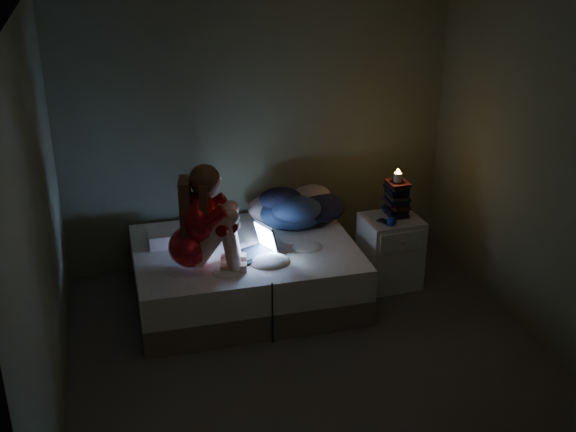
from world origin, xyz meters
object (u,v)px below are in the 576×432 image
object	(u,v)px
bed	(246,273)
phone	(385,222)
nightstand	(390,251)
candle	(398,177)
woman	(189,218)
laptop	(250,242)

from	to	relation	value
bed	phone	distance (m)	1.28
nightstand	candle	xyz separation A→B (m)	(0.05, 0.05, 0.69)
woman	candle	bearing A→B (deg)	19.03
woman	laptop	distance (m)	0.59
woman	nightstand	world-z (taller)	woman
candle	bed	bearing A→B (deg)	-179.81
laptop	candle	size ratio (longest dim) A/B	4.76
woman	candle	distance (m)	1.87
nightstand	laptop	bearing A→B (deg)	-176.68
woman	phone	bearing A→B (deg)	15.97
laptop	candle	bearing A→B (deg)	-15.87
bed	phone	bearing A→B (deg)	-5.14
candle	woman	bearing A→B (deg)	-171.64
phone	bed	bearing A→B (deg)	150.38
laptop	nightstand	xyz separation A→B (m)	(1.30, 0.15, -0.32)
phone	woman	bearing A→B (deg)	160.82
woman	nightstand	distance (m)	1.92
nightstand	phone	distance (m)	0.35
bed	nightstand	world-z (taller)	nightstand
woman	phone	size ratio (longest dim) A/B	6.25
candle	phone	xyz separation A→B (m)	(-0.15, -0.11, -0.36)
bed	woman	xyz separation A→B (m)	(-0.49, -0.27, 0.69)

